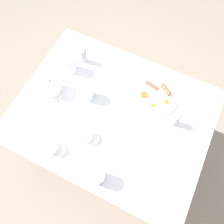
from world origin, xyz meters
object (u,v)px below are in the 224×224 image
at_px(teapot_near, 52,86).
at_px(wine_glass_spare, 70,64).
at_px(breakfast_plate, 156,96).
at_px(pepper_grinder, 84,55).
at_px(teacup_with_saucer_right, 86,136).
at_px(fork_by_plate, 137,158).
at_px(water_glass_tall, 97,177).
at_px(salt_grinder, 176,119).
at_px(knife_by_plate, 121,125).
at_px(spoon_for_tea, 115,80).
at_px(teacup_with_saucer_left, 52,147).
at_px(water_glass_short, 87,92).

distance_m(teapot_near, wine_glass_spare, 0.18).
bearing_deg(breakfast_plate, pepper_grinder, 85.51).
relative_size(teacup_with_saucer_right, fork_by_plate, 0.92).
height_order(water_glass_tall, salt_grinder, salt_grinder).
xyz_separation_m(knife_by_plate, spoon_for_tea, (0.26, 0.16, 0.00)).
height_order(wine_glass_spare, knife_by_plate, wine_glass_spare).
height_order(salt_grinder, spoon_for_tea, salt_grinder).
distance_m(teapot_near, salt_grinder, 0.76).
height_order(breakfast_plate, salt_grinder, salt_grinder).
bearing_deg(water_glass_tall, fork_by_plate, -38.02).
height_order(teacup_with_saucer_left, teacup_with_saucer_right, same).
bearing_deg(teapot_near, knife_by_plate, 75.64).
bearing_deg(wine_glass_spare, teacup_with_saucer_left, -161.62).
xyz_separation_m(wine_glass_spare, salt_grinder, (-0.06, -0.72, 0.00)).
distance_m(teacup_with_saucer_left, pepper_grinder, 0.61).
bearing_deg(teacup_with_saucer_right, wine_glass_spare, 40.10).
distance_m(teapot_near, water_glass_short, 0.22).
relative_size(teapot_near, wine_glass_spare, 1.68).
relative_size(pepper_grinder, fork_by_plate, 0.71).
distance_m(teacup_with_saucer_left, water_glass_short, 0.38).
relative_size(water_glass_tall, spoon_for_tea, 0.76).
height_order(teacup_with_saucer_right, wine_glass_spare, wine_glass_spare).
bearing_deg(salt_grinder, water_glass_short, 97.04).
height_order(breakfast_plate, teacup_with_saucer_left, teacup_with_saucer_left).
xyz_separation_m(breakfast_plate, salt_grinder, (-0.12, -0.15, 0.05)).
bearing_deg(teacup_with_saucer_left, teapot_near, 31.08).
xyz_separation_m(teapot_near, knife_by_plate, (-0.03, -0.48, -0.05)).
bearing_deg(teacup_with_saucer_right, water_glass_tall, -136.11).
relative_size(teacup_with_saucer_right, spoon_for_tea, 1.05).
bearing_deg(knife_by_plate, teapot_near, 86.43).
bearing_deg(teapot_near, wine_glass_spare, 160.78).
bearing_deg(knife_by_plate, breakfast_plate, -23.74).
relative_size(teacup_with_saucer_right, salt_grinder, 1.30).
distance_m(pepper_grinder, salt_grinder, 0.70).
distance_m(teacup_with_saucer_left, fork_by_plate, 0.48).
bearing_deg(water_glass_short, knife_by_plate, -107.73).
xyz_separation_m(breakfast_plate, wine_glass_spare, (-0.06, 0.57, 0.05)).
bearing_deg(wine_glass_spare, spoon_for_tea, -80.27).
relative_size(wine_glass_spare, pepper_grinder, 1.02).
xyz_separation_m(teapot_near, fork_by_plate, (-0.16, -0.64, -0.05)).
height_order(teacup_with_saucer_left, water_glass_tall, water_glass_tall).
bearing_deg(teacup_with_saucer_right, knife_by_plate, -43.99).
bearing_deg(water_glass_tall, water_glass_short, 34.42).
relative_size(teacup_with_saucer_left, teacup_with_saucer_right, 1.00).
xyz_separation_m(teacup_with_saucer_right, wine_glass_spare, (0.36, 0.30, 0.03)).
height_order(breakfast_plate, teapot_near, teapot_near).
bearing_deg(salt_grinder, spoon_for_tea, 75.58).
bearing_deg(pepper_grinder, water_glass_short, -146.49).
distance_m(teapot_near, teacup_with_saucer_right, 0.38).
bearing_deg(pepper_grinder, salt_grinder, -103.17).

